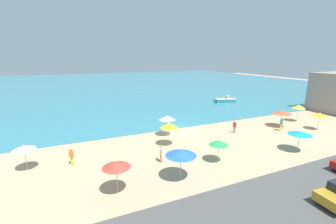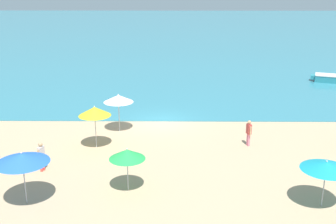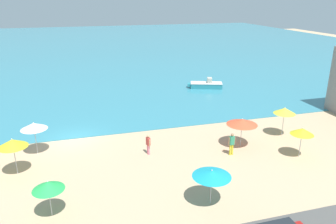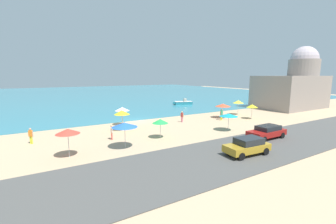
{
  "view_description": "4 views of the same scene",
  "coord_description": "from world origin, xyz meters",
  "views": [
    {
      "loc": [
        -13.43,
        -25.89,
        9.48
      ],
      "look_at": [
        -0.88,
        2.1,
        1.89
      ],
      "focal_mm": 24.0,
      "sensor_mm": 36.0,
      "label": 1
    },
    {
      "loc": [
        0.71,
        -28.77,
        9.86
      ],
      "look_at": [
        0.43,
        -0.57,
        0.9
      ],
      "focal_mm": 45.0,
      "sensor_mm": 36.0,
      "label": 2
    },
    {
      "loc": [
        0.59,
        -26.84,
        11.59
      ],
      "look_at": [
        8.69,
        1.33,
        1.13
      ],
      "focal_mm": 35.0,
      "sensor_mm": 36.0,
      "label": 3
    },
    {
      "loc": [
        -12.95,
        -31.55,
        6.9
      ],
      "look_at": [
        4.88,
        -1.38,
        1.12
      ],
      "focal_mm": 24.0,
      "sensor_mm": 36.0,
      "label": 4
    }
  ],
  "objects": [
    {
      "name": "beach_umbrella_7",
      "position": [
        -1.42,
        -10.36,
        1.91
      ],
      "size": [
        1.75,
        1.75,
        2.22
      ],
      "color": "#B2B2B7",
      "rests_on": "ground_plane"
    },
    {
      "name": "beach_umbrella_5",
      "position": [
        -5.95,
        -11.66,
        2.26
      ],
      "size": [
        2.43,
        2.43,
        2.55
      ],
      "color": "#B2B2B7",
      "rests_on": "ground_plane"
    },
    {
      "name": "sea",
      "position": [
        0.0,
        55.0,
        0.03
      ],
      "size": [
        150.0,
        110.0,
        0.05
      ],
      "primitive_type": "cube",
      "color": "teal",
      "rests_on": "ground_plane"
    },
    {
      "name": "ground_plane",
      "position": [
        0.0,
        0.0,
        0.0
      ],
      "size": [
        160.0,
        160.0,
        0.0
      ],
      "primitive_type": "plane",
      "color": "tan"
    },
    {
      "name": "bather_2",
      "position": [
        5.42,
        -4.54,
        0.92
      ],
      "size": [
        0.31,
        0.55,
        1.64
      ],
      "color": "pink",
      "rests_on": "ground_plane"
    },
    {
      "name": "beach_umbrella_0",
      "position": [
        7.53,
        -11.76,
        2.0
      ],
      "size": [
        2.27,
        2.27,
        2.25
      ],
      "color": "#B2B2B7",
      "rests_on": "ground_plane"
    },
    {
      "name": "beach_umbrella_4",
      "position": [
        -2.84,
        -2.03,
        2.29
      ],
      "size": [
        1.99,
        1.99,
        2.61
      ],
      "color": "#B2B2B7",
      "rests_on": "ground_plane"
    },
    {
      "name": "bather_1",
      "position": [
        -6.23,
        -8.24,
        0.91
      ],
      "size": [
        0.33,
        0.54,
        1.63
      ],
      "color": "#ED5146",
      "rests_on": "ground_plane"
    },
    {
      "name": "beach_umbrella_8",
      "position": [
        -3.9,
        -4.93,
        2.32
      ],
      "size": [
        1.95,
        1.95,
        2.66
      ],
      "color": "#B2B2B7",
      "rests_on": "ground_plane"
    }
  ]
}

